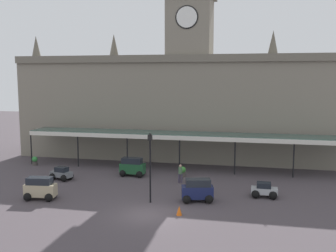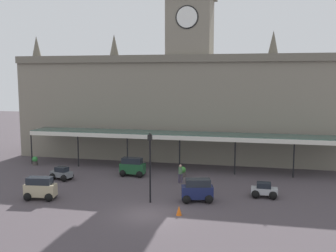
{
  "view_description": "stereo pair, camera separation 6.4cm",
  "coord_description": "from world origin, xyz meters",
  "px_view_note": "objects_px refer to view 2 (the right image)",
  "views": [
    {
      "loc": [
        6.89,
        -25.2,
        9.56
      ],
      "look_at": [
        0.0,
        7.1,
        5.34
      ],
      "focal_mm": 41.7,
      "sensor_mm": 36.0,
      "label": 1
    },
    {
      "loc": [
        6.95,
        -25.19,
        9.56
      ],
      "look_at": [
        0.0,
        7.1,
        5.34
      ],
      "focal_mm": 41.7,
      "sensor_mm": 36.0,
      "label": 2
    }
  ],
  "objects_px": {
    "car_grey_sedan": "(62,174)",
    "pedestrian_crossing_forecourt": "(180,173)",
    "car_navy_van": "(197,191)",
    "victorian_lamppost": "(150,160)",
    "traffic_cone": "(179,211)",
    "car_green_van": "(132,168)",
    "car_silver_sedan": "(264,191)",
    "car_beige_van": "(40,189)",
    "planter_by_canopy": "(35,161)",
    "planter_near_kerb": "(183,171)"
  },
  "relations": [
    {
      "from": "car_beige_van",
      "to": "victorian_lamppost",
      "type": "relative_size",
      "value": 0.46
    },
    {
      "from": "car_grey_sedan",
      "to": "car_silver_sedan",
      "type": "bearing_deg",
      "value": -4.7
    },
    {
      "from": "car_navy_van",
      "to": "pedestrian_crossing_forecourt",
      "type": "relative_size",
      "value": 1.53
    },
    {
      "from": "car_green_van",
      "to": "traffic_cone",
      "type": "xyz_separation_m",
      "value": [
        6.35,
        -9.61,
        -0.47
      ]
    },
    {
      "from": "car_silver_sedan",
      "to": "car_grey_sedan",
      "type": "bearing_deg",
      "value": 175.3
    },
    {
      "from": "car_navy_van",
      "to": "planter_by_canopy",
      "type": "distance_m",
      "value": 20.75
    },
    {
      "from": "car_beige_van",
      "to": "planter_by_canopy",
      "type": "bearing_deg",
      "value": 122.71
    },
    {
      "from": "traffic_cone",
      "to": "planter_near_kerb",
      "type": "distance_m",
      "value": 10.53
    },
    {
      "from": "car_navy_van",
      "to": "planter_by_canopy",
      "type": "relative_size",
      "value": 2.66
    },
    {
      "from": "victorian_lamppost",
      "to": "car_grey_sedan",
      "type": "bearing_deg",
      "value": 154.41
    },
    {
      "from": "planter_by_canopy",
      "to": "victorian_lamppost",
      "type": "bearing_deg",
      "value": -31.8
    },
    {
      "from": "car_green_van",
      "to": "pedestrian_crossing_forecourt",
      "type": "height_order",
      "value": "car_green_van"
    },
    {
      "from": "car_silver_sedan",
      "to": "planter_by_canopy",
      "type": "distance_m",
      "value": 24.77
    },
    {
      "from": "car_beige_van",
      "to": "car_green_van",
      "type": "height_order",
      "value": "same"
    },
    {
      "from": "car_navy_van",
      "to": "car_silver_sedan",
      "type": "height_order",
      "value": "car_navy_van"
    },
    {
      "from": "car_green_van",
      "to": "planter_near_kerb",
      "type": "height_order",
      "value": "car_green_van"
    },
    {
      "from": "car_green_van",
      "to": "pedestrian_crossing_forecourt",
      "type": "distance_m",
      "value": 5.14
    },
    {
      "from": "planter_near_kerb",
      "to": "car_green_van",
      "type": "bearing_deg",
      "value": -170.47
    },
    {
      "from": "car_green_van",
      "to": "pedestrian_crossing_forecourt",
      "type": "xyz_separation_m",
      "value": [
        4.95,
        -1.39,
        0.1
      ]
    },
    {
      "from": "car_silver_sedan",
      "to": "victorian_lamppost",
      "type": "height_order",
      "value": "victorian_lamppost"
    },
    {
      "from": "car_navy_van",
      "to": "traffic_cone",
      "type": "bearing_deg",
      "value": -104.53
    },
    {
      "from": "traffic_cone",
      "to": "victorian_lamppost",
      "type": "bearing_deg",
      "value": 139.57
    },
    {
      "from": "car_green_van",
      "to": "victorian_lamppost",
      "type": "relative_size",
      "value": 0.45
    },
    {
      "from": "car_green_van",
      "to": "pedestrian_crossing_forecourt",
      "type": "bearing_deg",
      "value": -15.72
    },
    {
      "from": "victorian_lamppost",
      "to": "car_beige_van",
      "type": "bearing_deg",
      "value": -172.89
    },
    {
      "from": "car_grey_sedan",
      "to": "car_silver_sedan",
      "type": "xyz_separation_m",
      "value": [
        18.29,
        -1.5,
        0.0
      ]
    },
    {
      "from": "car_green_van",
      "to": "traffic_cone",
      "type": "height_order",
      "value": "car_green_van"
    },
    {
      "from": "car_beige_van",
      "to": "victorian_lamppost",
      "type": "distance_m",
      "value": 9.0
    },
    {
      "from": "car_grey_sedan",
      "to": "pedestrian_crossing_forecourt",
      "type": "height_order",
      "value": "pedestrian_crossing_forecourt"
    },
    {
      "from": "pedestrian_crossing_forecourt",
      "to": "traffic_cone",
      "type": "xyz_separation_m",
      "value": [
        1.4,
        -8.21,
        -0.58
      ]
    },
    {
      "from": "car_grey_sedan",
      "to": "car_silver_sedan",
      "type": "distance_m",
      "value": 18.35
    },
    {
      "from": "car_navy_van",
      "to": "victorian_lamppost",
      "type": "xyz_separation_m",
      "value": [
        -3.48,
        -0.97,
        2.49
      ]
    },
    {
      "from": "car_grey_sedan",
      "to": "pedestrian_crossing_forecourt",
      "type": "distance_m",
      "value": 11.09
    },
    {
      "from": "victorian_lamppost",
      "to": "traffic_cone",
      "type": "relative_size",
      "value": 8.05
    },
    {
      "from": "car_grey_sedan",
      "to": "planter_by_canopy",
      "type": "relative_size",
      "value": 2.29
    },
    {
      "from": "planter_near_kerb",
      "to": "planter_by_canopy",
      "type": "xyz_separation_m",
      "value": [
        -16.49,
        1.4,
        0.0
      ]
    },
    {
      "from": "car_beige_van",
      "to": "car_silver_sedan",
      "type": "xyz_separation_m",
      "value": [
        17.11,
        4.24,
        -0.3
      ]
    },
    {
      "from": "car_navy_van",
      "to": "car_grey_sedan",
      "type": "bearing_deg",
      "value": 164.35
    },
    {
      "from": "car_green_van",
      "to": "car_navy_van",
      "type": "distance_m",
      "value": 9.61
    },
    {
      "from": "car_silver_sedan",
      "to": "car_beige_van",
      "type": "bearing_deg",
      "value": -166.07
    },
    {
      "from": "car_beige_van",
      "to": "car_navy_van",
      "type": "height_order",
      "value": "same"
    },
    {
      "from": "car_green_van",
      "to": "planter_near_kerb",
      "type": "relative_size",
      "value": 2.53
    },
    {
      "from": "planter_near_kerb",
      "to": "planter_by_canopy",
      "type": "distance_m",
      "value": 16.54
    },
    {
      "from": "traffic_cone",
      "to": "car_beige_van",
      "type": "bearing_deg",
      "value": 173.99
    },
    {
      "from": "car_silver_sedan",
      "to": "victorian_lamppost",
      "type": "distance_m",
      "value": 9.52
    },
    {
      "from": "pedestrian_crossing_forecourt",
      "to": "victorian_lamppost",
      "type": "distance_m",
      "value": 6.54
    },
    {
      "from": "car_beige_van",
      "to": "car_grey_sedan",
      "type": "relative_size",
      "value": 1.13
    },
    {
      "from": "car_grey_sedan",
      "to": "car_navy_van",
      "type": "bearing_deg",
      "value": -15.65
    },
    {
      "from": "car_beige_van",
      "to": "pedestrian_crossing_forecourt",
      "type": "bearing_deg",
      "value": 35.58
    },
    {
      "from": "car_silver_sedan",
      "to": "pedestrian_crossing_forecourt",
      "type": "height_order",
      "value": "pedestrian_crossing_forecourt"
    }
  ]
}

